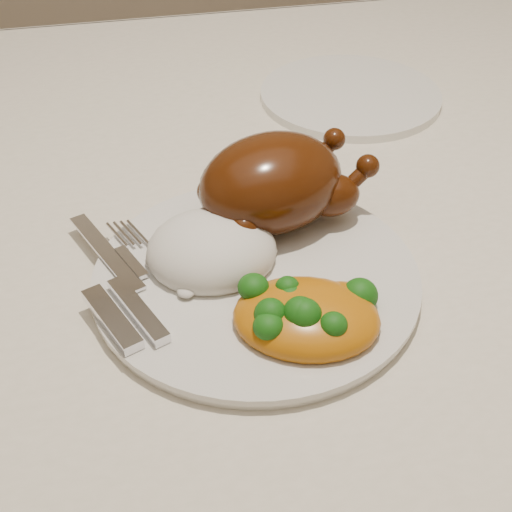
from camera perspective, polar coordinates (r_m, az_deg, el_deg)
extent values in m
cube|color=brown|center=(0.78, -0.36, 3.99)|extent=(1.60, 0.90, 0.04)
cube|color=beige|center=(0.77, -0.37, 5.45)|extent=(1.72, 1.02, 0.01)
cube|color=beige|center=(1.25, -5.43, 14.77)|extent=(1.72, 0.01, 0.18)
cylinder|color=silver|center=(0.64, 0.00, -1.83)|extent=(0.34, 0.34, 0.01)
cylinder|color=silver|center=(0.95, 7.55, 12.64)|extent=(0.24, 0.24, 0.01)
ellipsoid|color=#491D07|center=(0.67, 1.22, 5.86)|extent=(0.17, 0.14, 0.09)
ellipsoid|color=#491D07|center=(0.65, 0.46, 7.03)|extent=(0.08, 0.07, 0.04)
ellipsoid|color=#491D07|center=(0.68, 6.06, 4.86)|extent=(0.05, 0.04, 0.04)
sphere|color=#491D07|center=(0.69, 8.93, 7.12)|extent=(0.02, 0.02, 0.02)
ellipsoid|color=#491D07|center=(0.72, 3.54, 7.15)|extent=(0.05, 0.04, 0.04)
sphere|color=#491D07|center=(0.73, 6.29, 9.28)|extent=(0.02, 0.02, 0.02)
sphere|color=#491D07|center=(0.64, -1.00, 2.25)|extent=(0.03, 0.03, 0.03)
sphere|color=#491D07|center=(0.68, -3.56, 5.16)|extent=(0.03, 0.03, 0.03)
ellipsoid|color=white|center=(0.64, -3.57, 0.40)|extent=(0.13, 0.11, 0.06)
ellipsoid|color=#C2760C|center=(0.58, 4.05, -4.98)|extent=(0.14, 0.13, 0.04)
ellipsoid|color=#C2760C|center=(0.59, 6.79, -3.85)|extent=(0.05, 0.05, 0.03)
ellipsoid|color=#0E3C0A|center=(0.55, 1.00, -5.65)|extent=(0.02, 0.02, 0.02)
ellipsoid|color=#0E3C0A|center=(0.56, 1.16, -4.77)|extent=(0.03, 0.03, 0.03)
ellipsoid|color=#0E3C0A|center=(0.56, 3.90, -4.86)|extent=(0.03, 0.03, 0.03)
ellipsoid|color=#0E3C0A|center=(0.58, 2.78, -3.48)|extent=(0.03, 0.03, 0.02)
ellipsoid|color=#0E3C0A|center=(0.57, 6.01, -6.01)|extent=(0.02, 0.02, 0.02)
ellipsoid|color=#0E3C0A|center=(0.60, 8.30, -3.16)|extent=(0.03, 0.03, 0.03)
ellipsoid|color=#0E3C0A|center=(0.58, -0.21, -2.51)|extent=(0.03, 0.03, 0.02)
ellipsoid|color=#0E3C0A|center=(0.56, 3.54, -4.69)|extent=(0.03, 0.03, 0.03)
ellipsoid|color=#0E3C0A|center=(0.55, 6.22, -5.50)|extent=(0.02, 0.02, 0.02)
ellipsoid|color=#0E3C0A|center=(0.58, 2.53, -2.59)|extent=(0.02, 0.02, 0.02)
cube|color=silver|center=(0.66, -11.92, 0.35)|extent=(0.06, 0.13, 0.00)
cube|color=silver|center=(0.59, -11.47, -4.94)|extent=(0.05, 0.08, 0.01)
cube|color=silver|center=(0.60, -9.43, -4.30)|extent=(0.05, 0.09, 0.01)
cube|color=silver|center=(0.66, -10.08, 0.67)|extent=(0.05, 0.09, 0.00)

